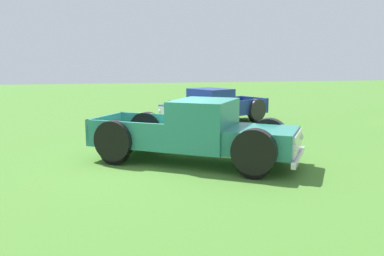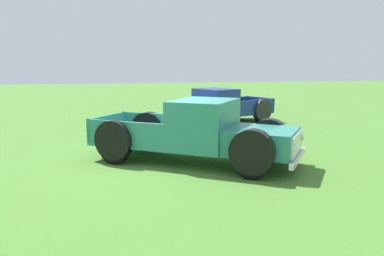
% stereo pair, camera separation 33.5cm
% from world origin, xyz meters
% --- Properties ---
extents(ground_plane, '(80.00, 80.00, 0.00)m').
position_xyz_m(ground_plane, '(0.00, 0.00, 0.00)').
color(ground_plane, '#477A2D').
extents(pickup_truck_foreground, '(4.54, 5.48, 1.63)m').
position_xyz_m(pickup_truck_foreground, '(0.49, 0.97, 0.78)').
color(pickup_truck_foreground, '#2D8475').
rests_on(pickup_truck_foreground, ground_plane).
extents(pickup_truck_behind_left, '(3.66, 5.14, 1.49)m').
position_xyz_m(pickup_truck_behind_left, '(-5.72, 2.79, 0.71)').
color(pickup_truck_behind_left, navy).
rests_on(pickup_truck_behind_left, ground_plane).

